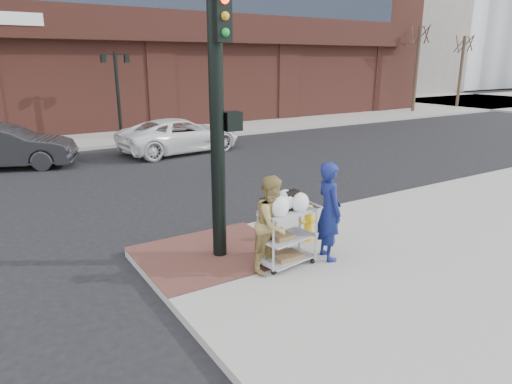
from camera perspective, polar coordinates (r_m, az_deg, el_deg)
ground at (r=8.60m, az=1.01°, el=-9.81°), size 220.00×220.00×0.00m
sidewalk_far at (r=42.12m, az=-8.67°, el=10.89°), size 65.00×36.00×0.15m
brick_curb_ramp at (r=8.98m, az=-5.39°, el=-7.63°), size 2.80×2.40×0.01m
filler_block at (r=62.95m, az=13.62°, el=20.44°), size 14.00×20.00×18.00m
bare_tree_a at (r=36.49m, az=19.90°, el=19.12°), size 1.80×1.80×7.20m
bare_tree_b at (r=41.56m, az=24.69°, el=17.50°), size 1.80×1.80×6.70m
lamp_post at (r=23.36m, az=-16.95°, el=12.61°), size 1.32×0.22×4.00m
traffic_signal_pole at (r=8.22m, az=-4.70°, el=9.57°), size 0.61×0.51×5.00m
woman_blue at (r=8.54m, az=9.12°, el=-2.36°), size 0.60×0.77×1.87m
pedestrian_tan at (r=8.00m, az=2.17°, el=-3.97°), size 1.03×0.93×1.72m
sedan_dark at (r=18.75m, az=-28.92°, el=4.95°), size 5.03×3.19×1.57m
minivan_white at (r=19.71m, az=-9.47°, el=7.00°), size 5.43×3.00×1.44m
utility_cart at (r=8.26m, az=3.92°, el=-5.06°), size 1.08×0.72×1.40m
fire_hydrant at (r=9.53m, az=6.59°, el=-3.74°), size 0.36×0.25×0.77m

